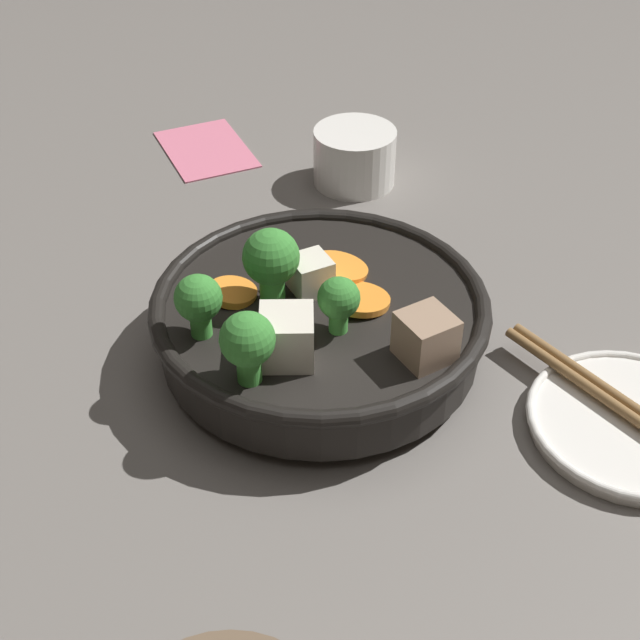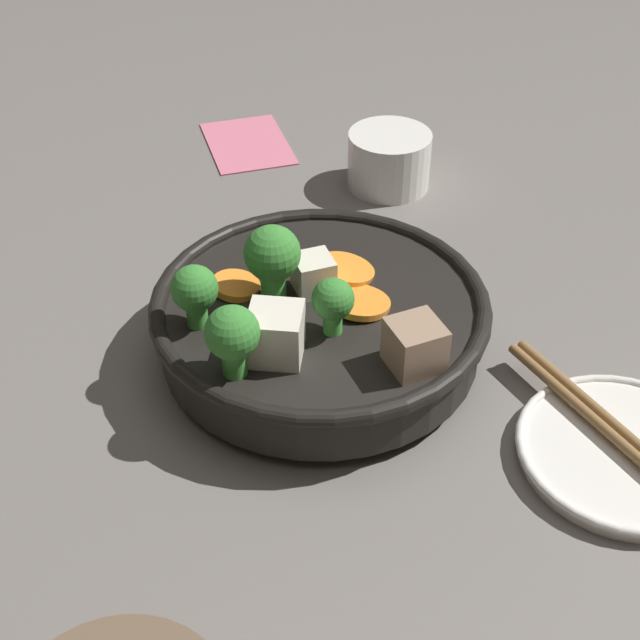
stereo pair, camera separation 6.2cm
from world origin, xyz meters
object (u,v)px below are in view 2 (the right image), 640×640
Objects in this scene: stirfry_bowl at (318,318)px; side_saucer at (624,453)px; tea_cup at (389,159)px; chopsticks_pair at (627,442)px.

stirfry_bowl is 1.73× the size of side_saucer.
tea_cup is 0.36× the size of chopsticks_pair.
stirfry_bowl is 0.22m from chopsticks_pair.
tea_cup is at bearing 149.52° from stirfry_bowl.
side_saucer is at bearing 47.15° from stirfry_bowl.
tea_cup is at bearing -175.06° from chopsticks_pair.
side_saucer is 0.01m from chopsticks_pair.
side_saucer is 1.80× the size of tea_cup.
tea_cup is (-0.22, 0.13, -0.01)m from stirfry_bowl.
chopsticks_pair is at bearing 47.15° from stirfry_bowl.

